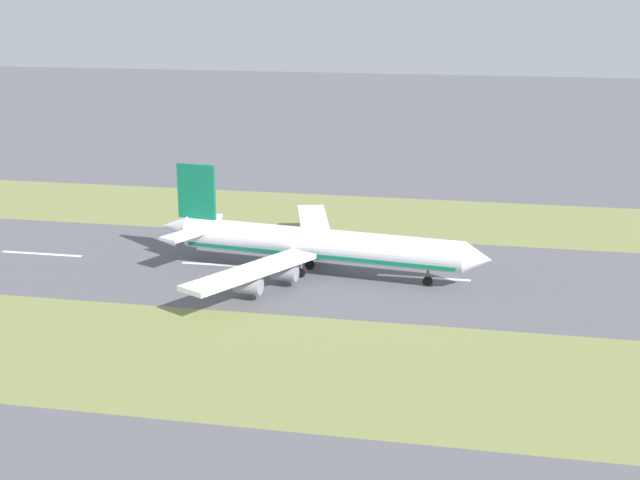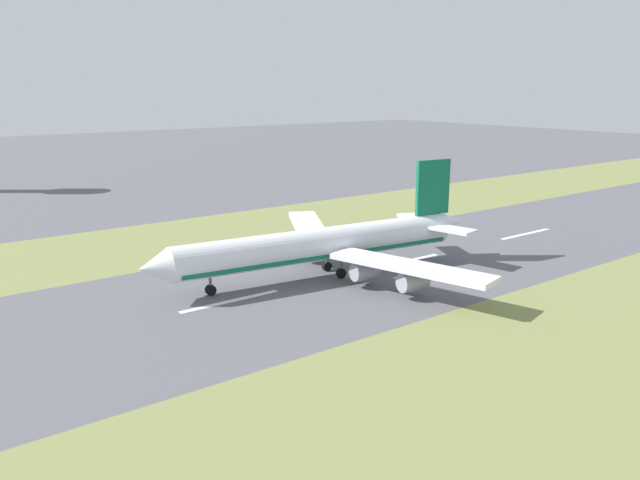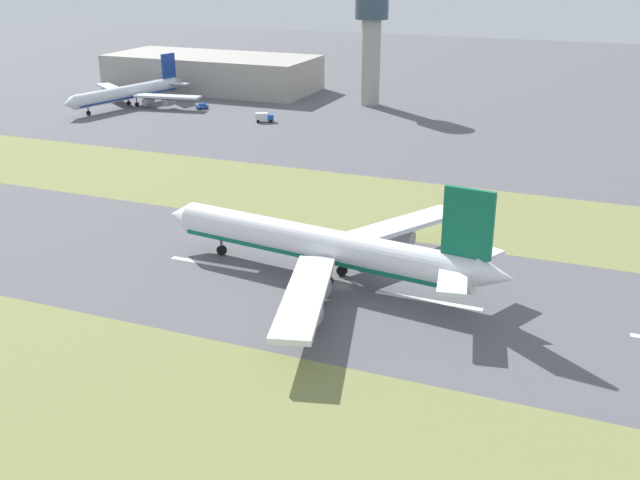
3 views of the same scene
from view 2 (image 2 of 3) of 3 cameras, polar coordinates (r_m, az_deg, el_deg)
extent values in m
plane|color=#56565B|center=(116.96, 2.41, -3.20)|extent=(800.00, 800.00, 0.00)
cube|color=olive|center=(89.05, 21.34, -9.80)|extent=(40.00, 600.00, 0.01)
cube|color=olive|center=(153.22, -8.29, 0.79)|extent=(40.00, 600.00, 0.01)
cube|color=silver|center=(156.88, 18.28, 0.53)|extent=(1.20, 18.00, 0.01)
cube|color=silver|center=(126.89, 7.81, -1.94)|extent=(1.20, 18.00, 0.01)
cube|color=silver|center=(103.87, -8.21, -5.56)|extent=(1.20, 18.00, 0.01)
cylinder|color=white|center=(114.10, 0.00, -0.39)|extent=(12.96, 56.31, 6.00)
cone|color=white|center=(102.98, -14.92, -2.45)|extent=(6.46, 5.70, 5.88)
cone|color=white|center=(131.65, 11.81, 1.60)|extent=(5.81, 6.59, 5.10)
cube|color=#0F6647|center=(114.51, 0.00, -1.19)|extent=(12.39, 54.05, 0.70)
cube|color=white|center=(104.20, 8.25, -2.44)|extent=(29.57, 13.21, 0.90)
cube|color=white|center=(132.59, -1.04, 1.23)|extent=(28.24, 19.38, 0.90)
cylinder|color=#93939E|center=(109.65, 4.15, -2.84)|extent=(3.78, 5.16, 3.20)
cylinder|color=#93939E|center=(104.70, 8.50, -3.77)|extent=(3.78, 5.16, 3.20)
cylinder|color=#93939E|center=(124.42, -0.45, -0.77)|extent=(3.78, 5.16, 3.20)
cylinder|color=#93939E|center=(133.71, -1.03, 0.26)|extent=(3.78, 5.16, 3.20)
cube|color=#0F6647|center=(127.03, 10.28, 4.77)|extent=(1.80, 8.04, 11.00)
cube|color=white|center=(124.35, 11.75, 0.99)|extent=(10.65, 6.20, 0.60)
cube|color=white|center=(132.57, 8.62, 1.91)|extent=(10.92, 8.24, 0.60)
cylinder|color=#59595E|center=(106.58, -10.01, -3.71)|extent=(0.50, 0.50, 3.20)
cylinder|color=black|center=(107.07, -9.97, -4.53)|extent=(1.12, 1.90, 1.80)
cylinder|color=#59595E|center=(114.39, 1.95, -2.28)|extent=(0.50, 0.50, 3.20)
cylinder|color=black|center=(114.84, 1.95, -3.05)|extent=(1.12, 1.90, 1.80)
cylinder|color=#59595E|center=(118.67, 0.64, -1.68)|extent=(0.50, 0.50, 3.20)
cylinder|color=black|center=(119.11, 0.63, -2.42)|extent=(1.12, 1.90, 1.80)
camera|label=1|loc=(253.25, -30.43, 16.65)|focal=50.00mm
camera|label=3|loc=(115.68, 67.50, 15.26)|focal=42.00mm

